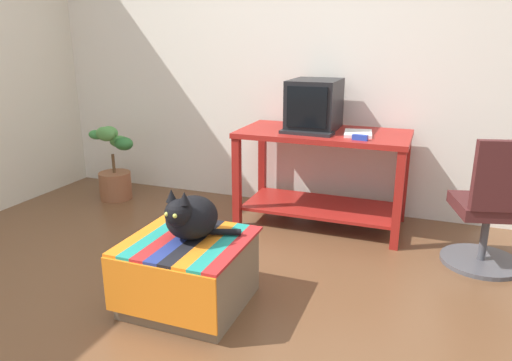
% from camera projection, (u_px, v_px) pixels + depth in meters
% --- Properties ---
extents(ground_plane, '(14.00, 14.00, 0.00)m').
position_uv_depth(ground_plane, '(188.00, 317.00, 2.59)').
color(ground_plane, brown).
extents(back_wall, '(8.00, 0.10, 2.60)m').
position_uv_depth(back_wall, '(297.00, 58.00, 4.05)').
color(back_wall, silver).
rests_on(back_wall, ground_plane).
extents(desk, '(1.32, 0.67, 0.77)m').
position_uv_depth(desk, '(322.00, 162.00, 3.75)').
color(desk, maroon).
rests_on(desk, ground_plane).
extents(tv_monitor, '(0.37, 0.49, 0.39)m').
position_uv_depth(tv_monitor, '(314.00, 105.00, 3.72)').
color(tv_monitor, black).
rests_on(tv_monitor, desk).
extents(keyboard, '(0.41, 0.18, 0.02)m').
position_uv_depth(keyboard, '(307.00, 133.00, 3.57)').
color(keyboard, black).
rests_on(keyboard, desk).
extents(book, '(0.24, 0.30, 0.02)m').
position_uv_depth(book, '(358.00, 134.00, 3.53)').
color(book, white).
rests_on(book, desk).
extents(ottoman_with_blanket, '(0.65, 0.65, 0.40)m').
position_uv_depth(ottoman_with_blanket, '(189.00, 272.00, 2.66)').
color(ottoman_with_blanket, '#7A664C').
rests_on(ottoman_with_blanket, ground_plane).
extents(cat, '(0.41, 0.37, 0.31)m').
position_uv_depth(cat, '(190.00, 217.00, 2.58)').
color(cat, black).
rests_on(cat, ottoman_with_blanket).
extents(potted_plant, '(0.39, 0.29, 0.71)m').
position_uv_depth(potted_plant, '(115.00, 169.00, 4.42)').
color(potted_plant, brown).
rests_on(potted_plant, ground_plane).
extents(office_chair, '(0.52, 0.52, 0.89)m').
position_uv_depth(office_chair, '(491.00, 213.00, 3.04)').
color(office_chair, '#4C4C51').
rests_on(office_chair, ground_plane).
extents(stapler, '(0.11, 0.05, 0.04)m').
position_uv_depth(stapler, '(360.00, 137.00, 3.35)').
color(stapler, '#2342B7').
rests_on(stapler, desk).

